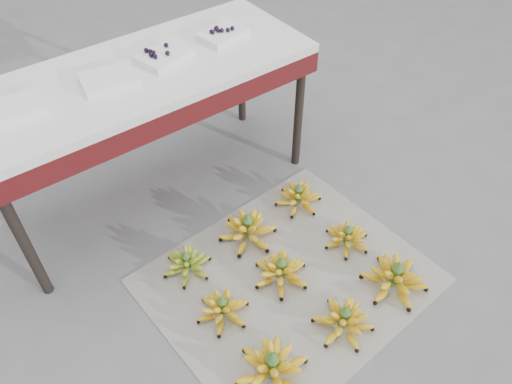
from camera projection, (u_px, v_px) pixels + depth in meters
ground at (278, 278)px, 2.43m from camera, size 60.00×60.00×0.00m
newspaper_mat at (289, 280)px, 2.42m from camera, size 1.31×1.12×0.01m
bunch_front_left at (272, 368)px, 2.03m from camera, size 0.39×0.39×0.19m
bunch_front_center at (343, 320)px, 2.19m from camera, size 0.31×0.31×0.16m
bunch_front_right at (395, 278)px, 2.34m from camera, size 0.38×0.38×0.19m
bunch_mid_left at (223, 309)px, 2.24m from camera, size 0.31×0.31×0.15m
bunch_mid_center at (281, 271)px, 2.38m from camera, size 0.36×0.36×0.16m
bunch_mid_right at (347, 237)px, 2.54m from camera, size 0.30×0.30×0.14m
bunch_back_left at (187, 264)px, 2.42m from camera, size 0.29×0.29×0.14m
bunch_back_center at (248, 230)px, 2.56m from camera, size 0.33×0.33×0.18m
bunch_back_right at (298, 197)px, 2.74m from camera, size 0.31×0.31×0.15m
vendor_table at (142, 85)px, 2.37m from camera, size 1.64×0.66×0.79m
tray_far_left at (15, 109)px, 2.05m from camera, size 0.26×0.19×0.04m
tray_left at (109, 79)px, 2.20m from camera, size 0.27×0.21×0.04m
tray_right at (164, 56)px, 2.34m from camera, size 0.27×0.22×0.06m
tray_far_right at (223, 34)px, 2.49m from camera, size 0.26×0.21×0.06m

